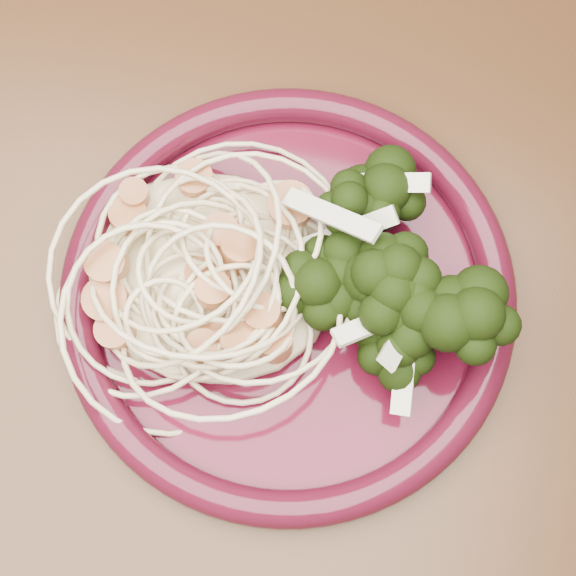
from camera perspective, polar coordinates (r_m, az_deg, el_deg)
The scene contains 6 objects.
dining_table at distance 0.60m, azimuth 9.77°, elevation -2.33°, with size 1.20×0.80×0.75m.
dinner_plate at distance 0.48m, azimuth -0.00°, elevation -0.35°, with size 0.27×0.27×0.02m.
spaghetti_pile at distance 0.47m, azimuth -5.69°, elevation 1.37°, with size 0.15×0.13×0.03m, color beige.
scallop_cluster at distance 0.44m, azimuth -6.17°, elevation 2.99°, with size 0.13×0.13×0.04m, color #BE7542, non-canonical shape.
broccoli_pile at distance 0.46m, azimuth 7.21°, elevation -1.06°, with size 0.10×0.16×0.06m, color black.
onion_garnish at distance 0.42m, azimuth 7.77°, elevation 0.22°, with size 0.07×0.11×0.06m, color beige, non-canonical shape.
Camera 1 is at (-0.06, -0.17, 1.22)m, focal length 50.00 mm.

